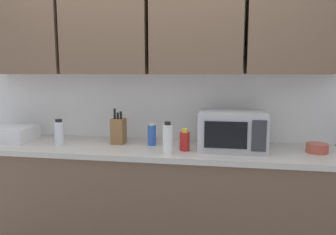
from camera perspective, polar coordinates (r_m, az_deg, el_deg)
The scene contains 10 objects.
wall_back_with_cabinets at distance 2.62m, azimuth -2.57°, elevation 10.69°, with size 3.73×0.38×2.60m.
counter_run at distance 2.59m, azimuth -3.53°, elevation -14.89°, with size 2.86×0.63×0.90m.
microwave at distance 2.38m, azimuth 11.42°, elevation -2.30°, with size 0.48×0.37×0.28m.
dish_rack at distance 2.94m, azimuth -26.53°, elevation -2.63°, with size 0.38×0.30×0.12m, color silver.
knife_block at distance 2.55m, azimuth -8.88°, elevation -2.36°, with size 0.10×0.12×0.28m.
bottle_clear_tall at distance 2.61m, azimuth -18.97°, elevation -2.63°, with size 0.07×0.07×0.20m.
bottle_blue_cleaner at distance 2.47m, azimuth -2.93°, elevation -3.11°, with size 0.06×0.06×0.17m.
bottle_white_jar at distance 2.20m, azimuth -0.06°, elevation -3.87°, with size 0.07×0.07×0.23m.
bottle_red_sauce at distance 2.30m, azimuth 3.01°, elevation -4.19°, with size 0.07×0.07×0.16m.
bowl_ceramic_small at distance 2.48m, azimuth 25.19°, elevation -4.99°, with size 0.15×0.15×0.07m, color #B24C3D.
Camera 1 is at (0.55, -2.62, 1.46)m, focal length 33.93 mm.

